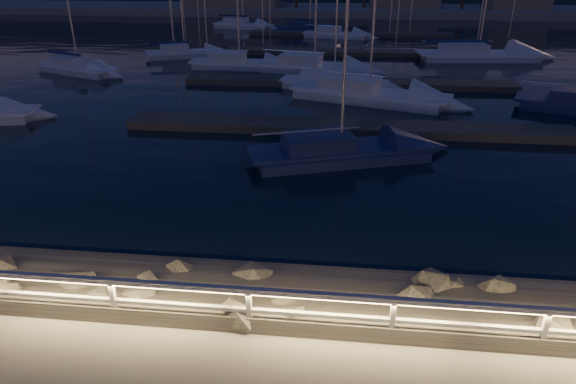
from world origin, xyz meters
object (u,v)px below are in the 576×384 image
(sailboat_c, at_px, (365,92))
(sailboat_k, at_px, (334,34))
(sailboat_b, at_px, (336,150))
(sailboat_j, at_px, (237,62))
(sailboat_e, at_px, (77,67))
(sailboat_l, at_px, (475,54))
(guard_rail, at_px, (341,306))
(sailboat_f, at_px, (312,66))
(sailboat_g, at_px, (331,82))
(sailboat_i, at_px, (183,52))
(sailboat_n, at_px, (308,29))
(sailboat_m, at_px, (242,25))

(sailboat_c, relative_size, sailboat_k, 1.33)
(sailboat_b, relative_size, sailboat_j, 1.03)
(sailboat_e, bearing_deg, sailboat_l, 39.54)
(sailboat_j, bearing_deg, guard_rail, -72.98)
(sailboat_f, relative_size, sailboat_k, 1.19)
(sailboat_j, xyz_separation_m, sailboat_l, (19.17, 5.79, 0.04))
(sailboat_g, xyz_separation_m, sailboat_l, (11.65, 11.49, 0.08))
(sailboat_i, relative_size, sailboat_n, 0.87)
(sailboat_g, distance_m, sailboat_j, 9.44)
(sailboat_l, distance_m, sailboat_m, 29.78)
(sailboat_f, distance_m, sailboat_m, 26.90)
(sailboat_k, xyz_separation_m, sailboat_m, (-11.38, 6.42, 0.06))
(sailboat_b, xyz_separation_m, sailboat_f, (-2.32, 18.25, 0.02))
(sailboat_c, distance_m, sailboat_f, 8.84)
(sailboat_e, distance_m, sailboat_k, 27.79)
(sailboat_g, relative_size, sailboat_l, 0.70)
(sailboat_f, bearing_deg, sailboat_e, -162.98)
(sailboat_i, distance_m, sailboat_j, 6.96)
(sailboat_g, height_order, sailboat_j, sailboat_j)
(sailboat_c, xyz_separation_m, sailboat_m, (-14.01, 32.87, -0.03))
(sailboat_c, distance_m, sailboat_i, 20.01)
(sailboat_n, bearing_deg, sailboat_g, -60.19)
(guard_rail, distance_m, sailboat_i, 37.92)
(sailboat_l, bearing_deg, sailboat_f, -159.84)
(sailboat_j, bearing_deg, sailboat_b, -65.22)
(sailboat_b, bearing_deg, sailboat_j, 93.75)
(sailboat_f, bearing_deg, guard_rail, -75.23)
(sailboat_b, distance_m, sailboat_k, 36.72)
(guard_rail, distance_m, sailboat_n, 52.08)
(guard_rail, xyz_separation_m, sailboat_g, (-1.06, 25.32, -0.98))
(sailboat_j, xyz_separation_m, sailboat_k, (7.02, 17.61, -0.04))
(sailboat_c, bearing_deg, sailboat_e, -176.15)
(sailboat_e, xyz_separation_m, sailboat_g, (19.05, -2.61, -0.04))
(sailboat_f, relative_size, sailboat_j, 1.10)
(guard_rail, relative_size, sailboat_m, 3.48)
(sailboat_m, bearing_deg, sailboat_c, -51.08)
(sailboat_c, xyz_separation_m, sailboat_j, (-9.64, 8.83, -0.04))
(sailboat_b, height_order, sailboat_e, sailboat_b)
(sailboat_n, bearing_deg, sailboat_i, -97.62)
(sailboat_c, relative_size, sailboat_e, 1.35)
(sailboat_e, height_order, sailboat_i, sailboat_e)
(sailboat_g, relative_size, sailboat_j, 0.92)
(sailboat_l, bearing_deg, sailboat_n, 128.92)
(sailboat_b, bearing_deg, sailboat_n, 76.55)
(sailboat_g, relative_size, sailboat_n, 0.93)
(sailboat_k, height_order, sailboat_m, sailboat_m)
(sailboat_c, bearing_deg, sailboat_b, -79.02)
(guard_rail, bearing_deg, sailboat_f, 95.12)
(sailboat_c, distance_m, sailboat_m, 35.73)
(sailboat_k, distance_m, sailboat_n, 4.44)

